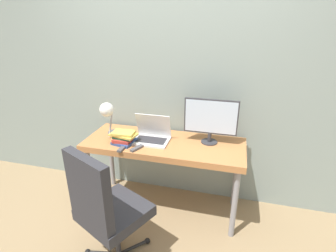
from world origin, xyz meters
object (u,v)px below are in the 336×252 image
(laptop, at_px, (152,135))
(book_stack, at_px, (124,138))
(desk_lamp, at_px, (108,113))
(office_chair, at_px, (105,207))
(monitor, at_px, (211,119))

(laptop, height_order, book_stack, laptop)
(laptop, bearing_deg, desk_lamp, -173.64)
(laptop, relative_size, office_chair, 0.33)
(monitor, relative_size, desk_lamp, 1.34)
(book_stack, bearing_deg, desk_lamp, 157.33)
(monitor, height_order, book_stack, monitor)
(laptop, bearing_deg, monitor, 10.59)
(desk_lamp, distance_m, book_stack, 0.28)
(desk_lamp, relative_size, book_stack, 1.37)
(monitor, height_order, desk_lamp, monitor)
(office_chair, relative_size, book_stack, 3.87)
(office_chair, bearing_deg, desk_lamp, 112.51)
(monitor, xyz_separation_m, office_chair, (-0.65, -0.89, -0.43))
(book_stack, bearing_deg, monitor, 16.02)
(monitor, distance_m, office_chair, 1.18)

